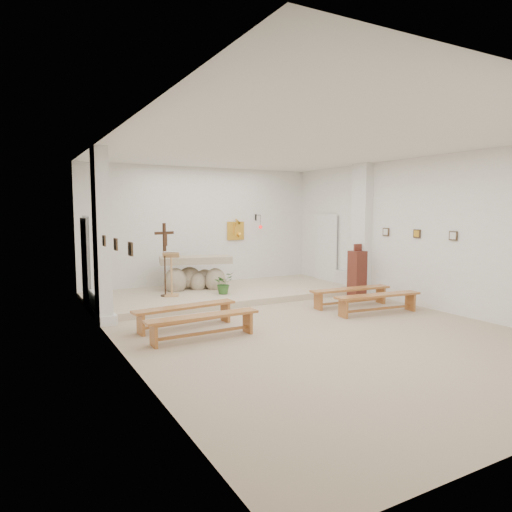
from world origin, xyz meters
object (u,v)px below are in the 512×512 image
donation_pedestal (357,273)px  lectern (171,274)px  bench_right_front (351,293)px  bench_left_second (203,321)px  bench_right_second (378,299)px  altar (195,275)px  bench_left_front (185,311)px  crucifix_stand (165,254)px

donation_pedestal → lectern: bearing=159.7°
bench_right_front → bench_left_second: 4.22m
lectern → bench_left_second: 3.50m
bench_right_front → bench_right_second: bearing=-85.6°
altar → lectern: lectern is taller
altar → bench_left_front: size_ratio=0.96×
lectern → bench_left_second: size_ratio=0.54×
lectern → bench_left_front: 2.62m
lectern → donation_pedestal: 4.85m
bench_left_front → donation_pedestal: bearing=5.1°
bench_right_front → bench_right_second: same height
donation_pedestal → bench_right_second: bearing=-120.6°
bench_left_front → bench_right_second: 4.22m
altar → crucifix_stand: size_ratio=1.11×
donation_pedestal → bench_right_second: (-1.04, -1.88, -0.28)m
donation_pedestal → bench_left_front: 5.26m
bench_right_front → bench_left_second: size_ratio=1.01×
bench_left_front → bench_left_second: bearing=-95.6°
altar → bench_right_second: bearing=-42.8°
altar → bench_left_second: altar is taller
altar → bench_right_front: size_ratio=0.96×
bench_left_front → bench_right_front: bearing=-5.6°
lectern → crucifix_stand: 0.51m
lectern → bench_left_second: (-0.56, -3.43, -0.38)m
bench_right_front → crucifix_stand: bearing=149.3°
altar → bench_left_front: 3.51m
crucifix_stand → altar: bearing=11.3°
crucifix_stand → bench_right_front: bearing=-54.4°
altar → lectern: bearing=-128.5°
lectern → bench_left_second: bearing=-78.5°
bench_right_second → crucifix_stand: bearing=142.7°
bench_left_front → bench_right_front: same height
bench_left_front → bench_right_second: bearing=-18.0°
altar → bench_left_front: altar is taller
bench_right_front → bench_right_second: size_ratio=1.00×
donation_pedestal → bench_right_front: size_ratio=0.66×
bench_right_front → bench_left_second: same height
lectern → crucifix_stand: size_ratio=0.63×
bench_right_front → bench_left_second: (-4.12, -0.91, 0.00)m
altar → bench_left_second: size_ratio=0.96×
lectern → donation_pedestal: size_ratio=0.82×
altar → bench_left_front: bearing=-100.2°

